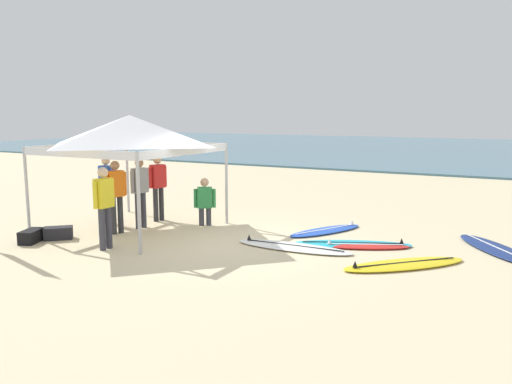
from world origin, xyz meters
TOP-DOWN VIEW (x-y plane):
  - ground_plane at (0.00, 0.00)m, footprint 80.00×80.00m
  - sea at (0.00, 32.74)m, footprint 80.00×36.00m
  - canopy_tent at (-2.62, 0.12)m, footprint 3.42×3.42m
  - surfboard_blue at (1.62, 2.06)m, footprint 1.48×2.17m
  - surfboard_navy at (5.30, 2.12)m, footprint 2.05×2.49m
  - surfboard_yellow at (3.86, 0.15)m, footprint 2.23×2.25m
  - surfboard_red at (2.85, 1.09)m, footprint 1.88×1.23m
  - surfboard_white at (1.55, 0.31)m, footprint 2.57×0.78m
  - surfboard_cyan at (2.58, 1.12)m, footprint 2.56×1.61m
  - person_red at (-2.69, 1.18)m, footprint 0.30×0.54m
  - person_blue at (-3.67, 0.34)m, footprint 0.55×0.27m
  - person_yellow at (-1.85, -1.57)m, footprint 0.23×0.55m
  - person_grey at (-2.53, 0.30)m, footprint 0.27×0.55m
  - person_orange at (-2.63, -0.41)m, footprint 0.31×0.53m
  - person_green at (-1.32, 1.30)m, footprint 0.48×0.38m
  - gear_bag_near_tent at (-3.41, -1.45)m, footprint 0.66×0.64m
  - gear_bag_by_pole at (-3.69, -1.93)m, footprint 0.52×0.68m

SIDE VIEW (x-z plane):
  - ground_plane at x=0.00m, z-range 0.00..0.00m
  - surfboard_navy at x=5.30m, z-range -0.06..0.13m
  - surfboard_white at x=1.55m, z-range -0.06..0.13m
  - surfboard_cyan at x=2.58m, z-range -0.06..0.13m
  - surfboard_yellow at x=3.86m, z-range -0.06..0.13m
  - surfboard_blue at x=1.62m, z-range -0.06..0.13m
  - surfboard_red at x=2.85m, z-range -0.06..0.13m
  - sea at x=0.00m, z-range 0.00..0.10m
  - gear_bag_near_tent at x=-3.41m, z-range 0.00..0.28m
  - gear_bag_by_pole at x=-3.69m, z-range 0.00..0.28m
  - person_green at x=-1.32m, z-range 0.06..1.26m
  - person_red at x=-2.69m, z-range 0.13..1.84m
  - person_blue at x=-3.67m, z-range 0.13..1.84m
  - person_yellow at x=-1.85m, z-range 0.13..1.84m
  - person_grey at x=-2.53m, z-range 0.13..1.84m
  - person_orange at x=-2.63m, z-range 0.13..1.84m
  - canopy_tent at x=-2.62m, z-range 1.01..3.76m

